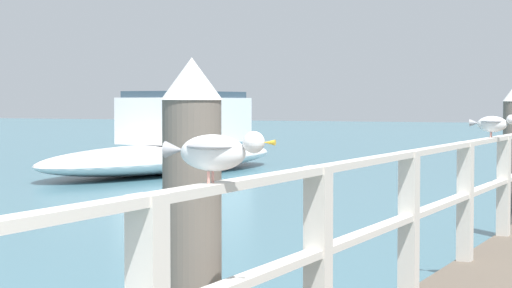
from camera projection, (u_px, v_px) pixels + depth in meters
pier_railing at (504, 173)px, 9.43m from camera, size 0.12×16.76×1.00m
dock_piling_near at (192, 261)px, 4.50m from camera, size 0.29×0.29×1.95m
seagull_foreground at (215, 151)px, 3.85m from camera, size 0.48×0.20×0.21m
seagull_background at (493, 123)px, 8.87m from camera, size 0.48×0.18×0.21m
boat_3 at (172, 145)px, 23.58m from camera, size 3.64×8.95×2.00m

